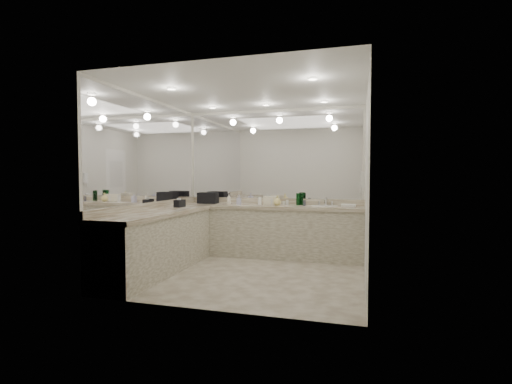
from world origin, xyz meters
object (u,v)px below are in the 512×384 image
(sink, at_px, (324,206))
(cream_cosmetic_case, at_px, (271,201))
(hand_towel, at_px, (348,206))
(soap_bottle_a, at_px, (229,199))
(soap_bottle_c, at_px, (277,200))
(wall_phone, at_px, (363,180))
(black_toiletry_bag, at_px, (208,198))
(soap_bottle_b, at_px, (239,200))

(sink, bearing_deg, cream_cosmetic_case, 176.68)
(sink, bearing_deg, hand_towel, 0.52)
(soap_bottle_a, relative_size, soap_bottle_c, 1.06)
(wall_phone, distance_m, black_toiletry_bag, 2.80)
(wall_phone, relative_size, black_toiletry_bag, 0.69)
(cream_cosmetic_case, bearing_deg, soap_bottle_b, -155.81)
(cream_cosmetic_case, bearing_deg, wall_phone, -8.77)
(wall_phone, distance_m, soap_bottle_a, 2.39)
(wall_phone, distance_m, hand_towel, 0.70)
(soap_bottle_a, bearing_deg, cream_cosmetic_case, 3.33)
(sink, height_order, soap_bottle_b, soap_bottle_b)
(sink, relative_size, soap_bottle_c, 2.58)
(wall_phone, xyz_separation_m, soap_bottle_a, (-2.30, 0.51, -0.36))
(black_toiletry_bag, height_order, cream_cosmetic_case, black_toiletry_bag)
(hand_towel, bearing_deg, soap_bottle_b, -177.57)
(soap_bottle_b, distance_m, soap_bottle_c, 0.69)
(hand_towel, xyz_separation_m, soap_bottle_a, (-2.08, 0.01, 0.07))
(soap_bottle_b, bearing_deg, wall_phone, -11.50)
(cream_cosmetic_case, xyz_separation_m, soap_bottle_c, (0.13, -0.10, 0.01))
(wall_phone, height_order, cream_cosmetic_case, wall_phone)
(sink, distance_m, black_toiletry_bag, 2.13)
(wall_phone, xyz_separation_m, hand_towel, (-0.22, 0.50, -0.43))
(sink, bearing_deg, black_toiletry_bag, 178.64)
(black_toiletry_bag, distance_m, soap_bottle_a, 0.43)
(wall_phone, relative_size, soap_bottle_c, 1.40)
(sink, xyz_separation_m, soap_bottle_b, (-1.48, -0.08, 0.09))
(sink, distance_m, hand_towel, 0.39)
(soap_bottle_c, bearing_deg, wall_phone, -17.90)
(cream_cosmetic_case, height_order, soap_bottle_a, soap_bottle_a)
(cream_cosmetic_case, distance_m, soap_bottle_b, 0.57)
(black_toiletry_bag, distance_m, cream_cosmetic_case, 1.20)
(cream_cosmetic_case, xyz_separation_m, soap_bottle_b, (-0.56, -0.13, 0.01))
(black_toiletry_bag, distance_m, hand_towel, 2.51)
(cream_cosmetic_case, height_order, soap_bottle_b, soap_bottle_b)
(soap_bottle_a, xyz_separation_m, soap_bottle_c, (0.90, -0.06, -0.01))
(soap_bottle_a, distance_m, soap_bottle_b, 0.23)
(hand_towel, height_order, soap_bottle_b, soap_bottle_b)
(cream_cosmetic_case, height_order, hand_towel, cream_cosmetic_case)
(soap_bottle_b, bearing_deg, soap_bottle_a, 158.77)
(wall_phone, bearing_deg, black_toiletry_bag, 168.59)
(sink, bearing_deg, soap_bottle_b, -177.07)
(sink, height_order, hand_towel, hand_towel)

